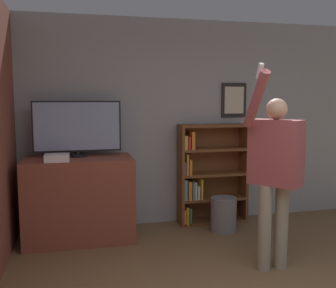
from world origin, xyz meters
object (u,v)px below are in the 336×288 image
bookshelf (207,175)px  person (275,166)px  game_console (57,158)px  waste_bin (223,214)px  television (77,128)px

bookshelf → person: (0.15, -1.54, 0.37)m
game_console → person: bearing=-27.3°
bookshelf → person: 1.59m
person → waste_bin: 1.41m
television → waste_bin: television is taller
game_console → waste_bin: bearing=2.5°
game_console → waste_bin: (2.00, 0.09, -0.80)m
person → waste_bin: (-0.06, 1.15, -0.81)m
person → bookshelf: bearing=148.4°
waste_bin → person: bearing=-86.8°
person → television: bearing=-164.1°
bookshelf → waste_bin: size_ratio=3.08×
television → game_console: bearing=-125.4°
television → waste_bin: 2.10m
person → waste_bin: person is taller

